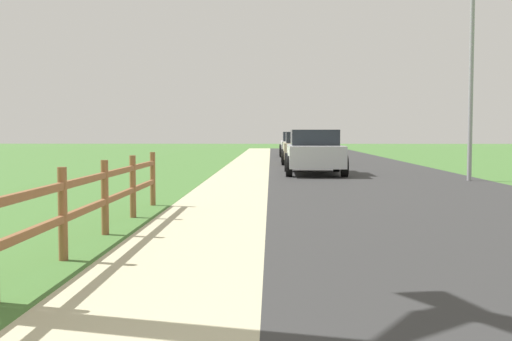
% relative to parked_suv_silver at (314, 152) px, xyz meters
% --- Properties ---
extents(ground_plane, '(120.00, 120.00, 0.00)m').
position_rel_parked_suv_silver_xyz_m(ground_plane, '(-1.66, 2.33, -0.83)').
color(ground_plane, '#437232').
extents(road_asphalt, '(7.00, 66.00, 0.01)m').
position_rel_parked_suv_silver_xyz_m(road_asphalt, '(1.84, 4.33, -0.82)').
color(road_asphalt, '#313131').
rests_on(road_asphalt, ground).
extents(curb_concrete, '(6.00, 66.00, 0.01)m').
position_rel_parked_suv_silver_xyz_m(curb_concrete, '(-4.66, 4.33, -0.82)').
color(curb_concrete, '#BEB792').
rests_on(curb_concrete, ground).
extents(grass_verge, '(5.00, 66.00, 0.00)m').
position_rel_parked_suv_silver_xyz_m(grass_verge, '(-6.16, 4.33, -0.82)').
color(grass_verge, '#437232').
rests_on(grass_verge, ground).
extents(rail_fence, '(0.11, 13.46, 1.12)m').
position_rel_parked_suv_silver_xyz_m(rail_fence, '(-4.05, -16.87, -0.18)').
color(rail_fence, brown).
rests_on(rail_fence, ground).
extents(parked_suv_silver, '(2.15, 4.65, 1.63)m').
position_rel_parked_suv_silver_xyz_m(parked_suv_silver, '(0.00, 0.00, 0.00)').
color(parked_suv_silver, '#B7BABF').
rests_on(parked_suv_silver, ground).
extents(parked_car_beige, '(2.13, 4.75, 1.53)m').
position_rel_parked_suv_silver_xyz_m(parked_car_beige, '(-0.03, 7.63, -0.05)').
color(parked_car_beige, '#C6B793').
rests_on(parked_car_beige, ground).
extents(parked_car_white, '(2.09, 4.53, 1.57)m').
position_rel_parked_suv_silver_xyz_m(parked_car_white, '(-0.02, 17.07, -0.02)').
color(parked_car_white, white).
rests_on(parked_car_white, ground).
extents(street_lamp, '(1.17, 0.20, 7.39)m').
position_rel_parked_suv_silver_xyz_m(street_lamp, '(4.79, -3.15, 3.49)').
color(street_lamp, gray).
rests_on(street_lamp, ground).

